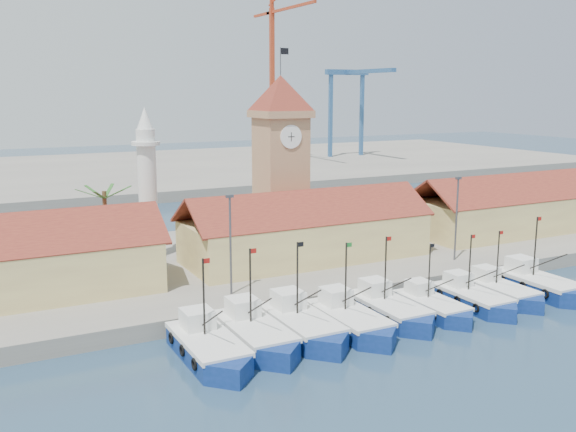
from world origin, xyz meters
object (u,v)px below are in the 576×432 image
clock_tower (281,158)px  minaret (147,183)px  boat_0 (210,350)px  boat_4 (391,311)px

clock_tower → minaret: size_ratio=1.39×
boat_0 → boat_4: boat_0 is taller
clock_tower → minaret: (-15.00, 2.00, -2.23)m
minaret → boat_0: bearing=-95.9°
minaret → clock_tower: bearing=-7.6°
boat_0 → minaret: bearing=84.1°
boat_0 → minaret: size_ratio=0.64×
boat_4 → minaret: (-14.19, 24.74, 8.94)m
boat_0 → boat_4: 16.86m
boat_0 → minaret: minaret is taller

